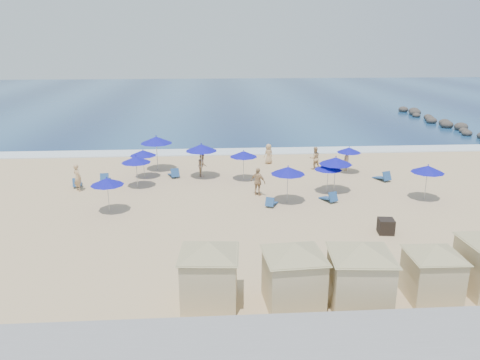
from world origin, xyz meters
name	(u,v)px	position (x,y,z in m)	size (l,w,h in m)	color
ground	(265,214)	(0.00, 0.00, 0.00)	(160.00, 160.00, 0.00)	tan
ocean	(227,98)	(0.00, 55.00, 0.03)	(160.00, 80.00, 0.06)	navy
surf_line	(245,151)	(0.00, 15.50, 0.04)	(160.00, 2.50, 0.08)	white
seawall	(319,355)	(0.00, -13.50, 0.65)	(160.00, 6.10, 1.22)	gray
rock_jetty	(452,126)	(24.01, 24.90, 0.36)	(2.56, 26.66, 0.96)	#2D2825
trash_bin	(386,226)	(5.93, -3.20, 0.39)	(0.78, 0.78, 0.78)	black
cabana_0	(209,264)	(-3.25, -9.25, 1.60)	(4.45, 4.45, 2.80)	#CEB98D
cabana_1	(294,266)	(-0.10, -9.62, 1.61)	(4.48, 4.48, 2.82)	#CEB98D
cabana_2	(361,266)	(2.34, -9.91, 1.67)	(4.64, 4.64, 2.92)	#CEB98D
cabana_3	(433,265)	(5.33, -9.54, 1.45)	(4.04, 4.04, 2.53)	#CEB98D
umbrella_0	(136,159)	(-8.09, 5.64, 1.96)	(1.98, 1.98, 2.26)	#A5A8AD
umbrella_1	(143,153)	(-7.92, 7.90, 1.87)	(1.90, 1.90, 2.16)	#A5A8AD
umbrella_2	(107,182)	(-9.05, 0.88, 1.89)	(1.91, 1.91, 2.18)	#A5A8AD
umbrella_3	(156,140)	(-7.15, 9.90, 2.38)	(2.41, 2.41, 2.75)	#A5A8AD
umbrella_4	(201,148)	(-3.72, 7.64, 2.25)	(2.28, 2.28, 2.60)	#A5A8AD
umbrella_5	(288,170)	(1.59, 1.85, 2.07)	(2.10, 2.10, 2.39)	#A5A8AD
umbrella_6	(244,154)	(-0.75, 6.84, 1.93)	(1.96, 1.96, 2.23)	#A5A8AD
umbrella_7	(336,161)	(5.03, 3.71, 2.14)	(2.17, 2.17, 2.47)	#A5A8AD
umbrella_8	(349,150)	(7.26, 8.19, 1.78)	(1.80, 1.80, 2.05)	#A5A8AD
umbrella_9	(328,167)	(4.52, 3.58, 1.77)	(1.79, 1.79, 2.04)	#A5A8AD
umbrella_10	(428,169)	(10.32, 1.81, 2.01)	(2.03, 2.03, 2.32)	#A5A8AD
beach_chair_0	(77,183)	(-12.23, 6.07, 0.24)	(0.82, 1.36, 0.70)	navy
beach_chair_1	(105,178)	(-10.56, 7.07, 0.25)	(0.68, 1.35, 0.72)	navy
beach_chair_2	(174,174)	(-5.77, 7.95, 0.26)	(0.97, 1.46, 0.74)	navy
beach_chair_3	(271,203)	(0.52, 1.32, 0.22)	(0.95, 1.28, 0.64)	navy
beach_chair_4	(330,198)	(4.27, 1.89, 0.25)	(1.03, 1.42, 0.72)	navy
beach_chair_5	(383,177)	(9.21, 6.04, 0.27)	(1.06, 1.52, 0.77)	navy
beachgoer_0	(78,178)	(-11.91, 5.15, 0.92)	(0.67, 0.44, 1.84)	tan
beachgoer_1	(202,165)	(-3.69, 8.18, 0.83)	(0.80, 0.63, 1.65)	tan
beachgoer_2	(258,182)	(-0.06, 3.40, 0.91)	(1.07, 0.45, 1.83)	tan
beachgoer_3	(345,159)	(7.25, 8.91, 0.86)	(1.11, 0.64, 1.72)	tan
beachgoer_4	(269,154)	(1.63, 11.34, 0.81)	(0.79, 0.52, 1.62)	tan
beachgoer_5	(315,158)	(4.98, 9.45, 0.87)	(0.85, 0.66, 1.75)	tan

